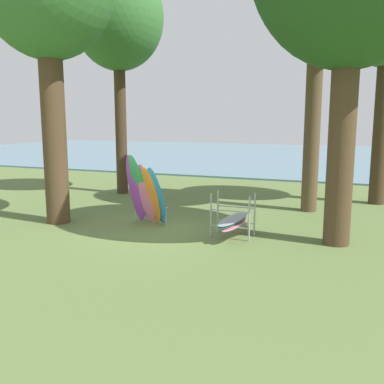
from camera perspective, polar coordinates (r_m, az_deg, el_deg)
ground_plane at (r=12.91m, az=-5.85°, el=-5.05°), size 80.00×80.00×0.00m
lake_water at (r=41.56m, az=14.04°, el=4.80°), size 80.00×36.00×0.10m
tree_far_right_back at (r=19.80m, az=-9.92°, el=21.92°), size 3.92×3.92×9.89m
leaning_board_pile at (r=13.40m, az=-6.26°, el=-0.11°), size 1.42×1.00×2.24m
board_storage_rack at (r=12.05m, az=5.53°, el=-3.80°), size 1.15×2.12×1.25m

